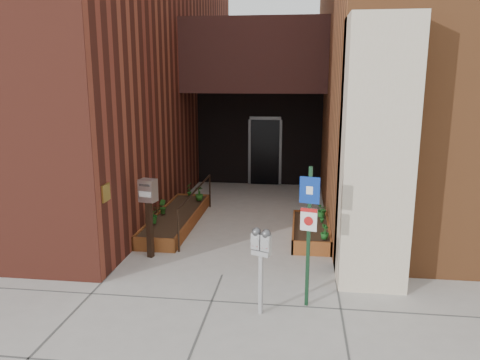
% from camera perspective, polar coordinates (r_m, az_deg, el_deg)
% --- Properties ---
extents(ground, '(80.00, 80.00, 0.00)m').
position_cam_1_polar(ground, '(8.51, -2.20, -11.49)').
color(ground, '#9E9991').
rests_on(ground, ground).
extents(architecture, '(20.00, 14.60, 10.00)m').
position_cam_1_polar(architecture, '(14.70, 1.58, 18.51)').
color(architecture, maroon).
rests_on(architecture, ground).
extents(planter_left, '(0.90, 3.60, 0.30)m').
position_cam_1_polar(planter_left, '(11.25, -7.74, -4.77)').
color(planter_left, maroon).
rests_on(planter_left, ground).
extents(planter_right, '(0.80, 2.20, 0.30)m').
position_cam_1_polar(planter_right, '(10.41, 8.61, -6.25)').
color(planter_right, maroon).
rests_on(planter_right, ground).
extents(handrail, '(0.04, 3.34, 0.90)m').
position_cam_1_polar(handrail, '(10.92, -5.37, -1.90)').
color(handrail, black).
rests_on(handrail, ground).
extents(parking_meter, '(0.31, 0.21, 1.33)m').
position_cam_1_polar(parking_meter, '(6.85, 2.60, -8.29)').
color(parking_meter, '#B7B7B9').
rests_on(parking_meter, ground).
extents(sign_post, '(0.29, 0.11, 2.19)m').
position_cam_1_polar(sign_post, '(7.04, 8.39, -5.12)').
color(sign_post, '#11311B').
rests_on(sign_post, ground).
extents(payment_dropbox, '(0.35, 0.30, 1.56)m').
position_cam_1_polar(payment_dropbox, '(9.10, -11.10, -2.58)').
color(payment_dropbox, black).
rests_on(payment_dropbox, ground).
extents(shrub_left_a, '(0.50, 0.50, 0.40)m').
position_cam_1_polar(shrub_left_a, '(10.44, -10.61, -4.15)').
color(shrub_left_a, '#1B5819').
rests_on(shrub_left_a, planter_left).
extents(shrub_left_b, '(0.26, 0.26, 0.33)m').
position_cam_1_polar(shrub_left_b, '(11.13, -9.44, -3.24)').
color(shrub_left_b, '#205117').
rests_on(shrub_left_b, planter_left).
extents(shrub_left_c, '(0.25, 0.25, 0.37)m').
position_cam_1_polar(shrub_left_c, '(12.18, -5.00, -1.61)').
color(shrub_left_c, '#225919').
rests_on(shrub_left_c, planter_left).
extents(shrub_left_d, '(0.21, 0.21, 0.37)m').
position_cam_1_polar(shrub_left_d, '(12.66, -6.21, -1.11)').
color(shrub_left_d, '#1F5718').
rests_on(shrub_left_d, planter_left).
extents(shrub_right_a, '(0.23, 0.23, 0.30)m').
position_cam_1_polar(shrub_right_a, '(9.47, 10.30, -6.22)').
color(shrub_right_a, '#18551C').
rests_on(shrub_right_a, planter_right).
extents(shrub_right_b, '(0.22, 0.22, 0.33)m').
position_cam_1_polar(shrub_right_b, '(10.49, 10.02, -4.24)').
color(shrub_right_b, '#19581E').
rests_on(shrub_right_b, planter_right).
extents(shrub_right_c, '(0.36, 0.36, 0.33)m').
position_cam_1_polar(shrub_right_c, '(10.88, 9.91, -3.64)').
color(shrub_right_c, '#1A5C1F').
rests_on(shrub_right_c, planter_right).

